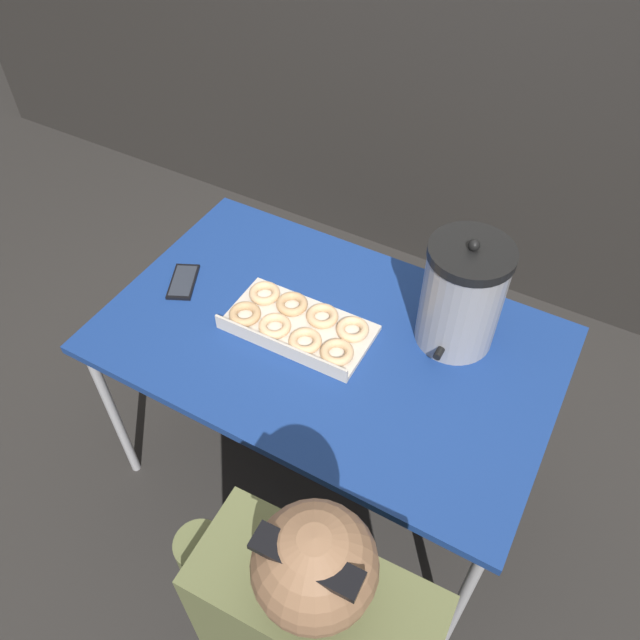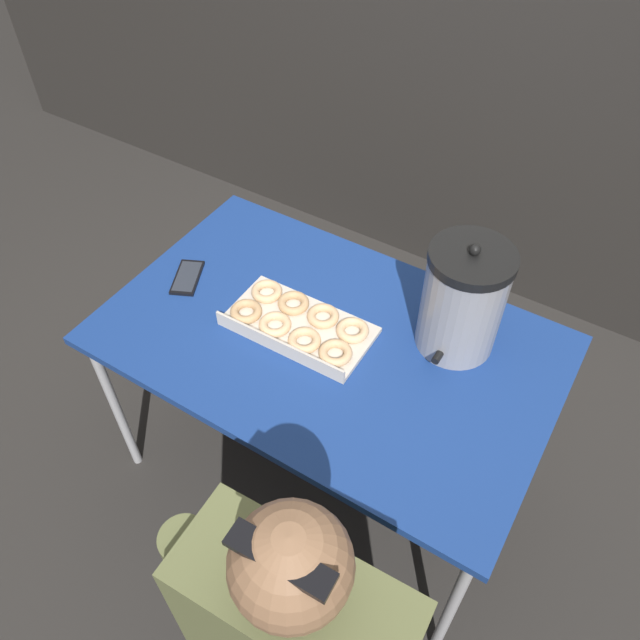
% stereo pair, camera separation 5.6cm
% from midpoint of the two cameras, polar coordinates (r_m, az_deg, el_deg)
% --- Properties ---
extents(ground_plane, '(12.00, 12.00, 0.00)m').
position_cam_midpoint_polar(ground_plane, '(2.44, -0.08, -12.92)').
color(ground_plane, '#2D2B28').
extents(back_wall, '(6.00, 0.11, 2.47)m').
position_cam_midpoint_polar(back_wall, '(2.60, 15.84, 25.95)').
color(back_wall, '#282623').
rests_on(back_wall, ground).
extents(folding_table, '(1.33, 0.83, 0.73)m').
position_cam_midpoint_polar(folding_table, '(1.88, -0.10, -2.49)').
color(folding_table, navy).
rests_on(folding_table, ground).
extents(donut_box, '(0.44, 0.24, 0.05)m').
position_cam_midpoint_polar(donut_box, '(1.85, -2.87, -0.43)').
color(donut_box, beige).
rests_on(donut_box, folding_table).
extents(coffee_urn, '(0.23, 0.26, 0.37)m').
position_cam_midpoint_polar(coffee_urn, '(1.76, 11.99, 2.20)').
color(coffee_urn, '#939399').
rests_on(coffee_urn, folding_table).
extents(cell_phone, '(0.14, 0.18, 0.01)m').
position_cam_midpoint_polar(cell_phone, '(2.05, -13.16, 3.43)').
color(cell_phone, black).
rests_on(cell_phone, folding_table).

